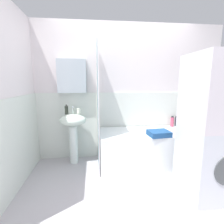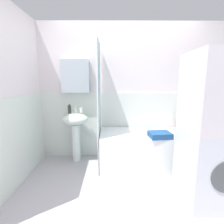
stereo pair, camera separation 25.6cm
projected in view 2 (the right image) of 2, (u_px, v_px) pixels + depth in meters
name	position (u px, v px, depth m)	size (l,w,h in m)	color
ground_plane	(135.00, 201.00, 2.04)	(4.80, 5.60, 0.04)	#B4AEB4
wall_back_tiled	(124.00, 96.00, 3.08)	(3.60, 0.18, 2.40)	silver
wall_left_tiled	(10.00, 104.00, 2.17)	(0.07, 1.81, 2.40)	silver
sink	(75.00, 127.00, 2.93)	(0.44, 0.34, 0.85)	white
faucet	(76.00, 109.00, 2.96)	(0.03, 0.12, 0.12)	silver
soap_dispenser	(70.00, 109.00, 2.91)	(0.06, 0.06, 0.17)	#272D25
toothbrush_cup	(81.00, 110.00, 2.96)	(0.06, 0.06, 0.09)	white
bathtub	(147.00, 149.00, 2.84)	(1.56, 0.72, 0.57)	white
shower_curtain	(99.00, 107.00, 2.70)	(0.01, 0.72, 2.00)	white
lotion_bottle	(182.00, 123.00, 3.08)	(0.05, 0.05, 0.19)	#20232B
conditioner_bottle	(177.00, 123.00, 3.04)	(0.06, 0.06, 0.20)	#CE4866
towel_folded	(160.00, 135.00, 2.54)	(0.31, 0.25, 0.08)	navy
washer_dryer_stack	(214.00, 130.00, 1.90)	(0.63, 0.62, 1.71)	white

